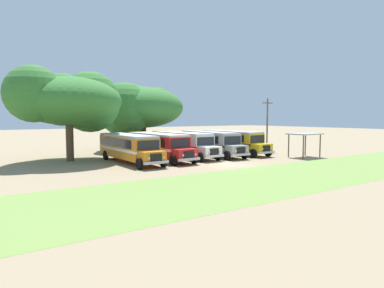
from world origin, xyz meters
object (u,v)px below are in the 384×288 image
parked_bus_slot_3 (210,142)px  utility_pole (267,123)px  parked_bus_slot_0 (129,147)px  parked_bus_slot_2 (182,143)px  parked_bus_slot_4 (232,141)px  secondary_tree (69,100)px  broad_shade_tree (138,107)px  waiting_shelter (305,136)px  parked_bus_slot_1 (158,145)px

parked_bus_slot_3 → utility_pole: bearing=86.9°
parked_bus_slot_0 → utility_pole: (19.34, -0.54, 2.16)m
parked_bus_slot_0 → parked_bus_slot_2: same height
parked_bus_slot_4 → utility_pole: utility_pole is taller
parked_bus_slot_4 → utility_pole: bearing=78.5°
utility_pole → secondary_tree: bearing=166.8°
parked_bus_slot_4 → secondary_tree: secondary_tree is taller
parked_bus_slot_0 → secondary_tree: secondary_tree is taller
parked_bus_slot_0 → utility_pole: size_ratio=1.55×
parked_bus_slot_3 → utility_pole: (8.63, -1.00, 2.16)m
parked_bus_slot_2 → parked_bus_slot_3: (3.64, -0.53, 0.00)m
parked_bus_slot_4 → secondary_tree: 19.72m
parked_bus_slot_3 → parked_bus_slot_2: bearing=-94.8°
broad_shade_tree → waiting_shelter: broad_shade_tree is taller
parked_bus_slot_4 → secondary_tree: size_ratio=0.90×
secondary_tree → waiting_shelter: (22.75, -12.21, -3.86)m
parked_bus_slot_1 → utility_pole: bearing=86.3°
parked_bus_slot_2 → waiting_shelter: parked_bus_slot_2 is taller
secondary_tree → waiting_shelter: secondary_tree is taller
utility_pole → waiting_shelter: size_ratio=1.94×
parked_bus_slot_0 → parked_bus_slot_3: bearing=92.6°
parked_bus_slot_2 → broad_shade_tree: bearing=178.5°
waiting_shelter → parked_bus_slot_0: bearing=158.6°
secondary_tree → broad_shade_tree: bearing=32.7°
parked_bus_slot_1 → broad_shade_tree: broad_shade_tree is taller
waiting_shelter → parked_bus_slot_2: bearing=144.1°
broad_shade_tree → utility_pole: broad_shade_tree is taller
parked_bus_slot_1 → parked_bus_slot_4: (10.61, 0.18, 0.00)m
parked_bus_slot_4 → waiting_shelter: parked_bus_slot_4 is taller
parked_bus_slot_3 → broad_shade_tree: size_ratio=0.86×
parked_bus_slot_0 → parked_bus_slot_1: 3.57m
waiting_shelter → parked_bus_slot_4: bearing=118.6°
parked_bus_slot_3 → utility_pole: utility_pole is taller
broad_shade_tree → utility_pole: (12.24, -12.96, -2.17)m
parked_bus_slot_2 → utility_pole: (12.27, -1.52, 2.16)m
parked_bus_slot_0 → parked_bus_slot_1: (3.56, 0.28, 0.00)m
parked_bus_slot_1 → broad_shade_tree: (3.55, 12.13, 4.33)m
parked_bus_slot_3 → broad_shade_tree: bearing=-159.8°
parked_bus_slot_1 → parked_bus_slot_3: bearing=90.7°
parked_bus_slot_4 → parked_bus_slot_3: bearing=-90.4°
utility_pole → broad_shade_tree: bearing=133.4°
waiting_shelter → broad_shade_tree: bearing=119.8°
parked_bus_slot_1 → broad_shade_tree: 13.36m
parked_bus_slot_2 → parked_bus_slot_3: size_ratio=1.00×
parked_bus_slot_3 → secondary_tree: 16.50m
parked_bus_slot_2 → parked_bus_slot_4: 7.12m
parked_bus_slot_3 → parked_bus_slot_4: same height
parked_bus_slot_2 → parked_bus_slot_4: size_ratio=1.00×
parked_bus_slot_0 → secondary_tree: bearing=-138.5°
waiting_shelter → parked_bus_slot_3: bearing=135.0°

